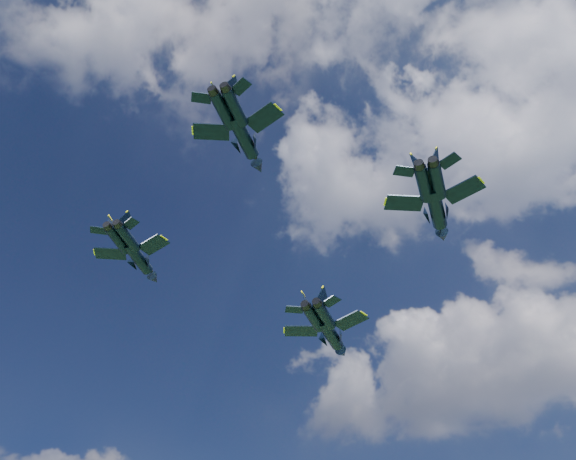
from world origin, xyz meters
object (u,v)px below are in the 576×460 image
at_px(jet_right, 437,210).
at_px(jet_lead, 331,335).
at_px(jet_slot, 245,139).
at_px(jet_left, 139,259).

bearing_deg(jet_right, jet_lead, 134.27).
xyz_separation_m(jet_lead, jet_slot, (8.74, -40.20, 1.15)).
bearing_deg(jet_left, jet_lead, 48.36).
height_order(jet_left, jet_right, jet_right).
distance_m(jet_right, jet_slot, 27.91).
relative_size(jet_left, jet_right, 0.87).
relative_size(jet_lead, jet_slot, 1.27).
bearing_deg(jet_left, jet_slot, -37.69).
bearing_deg(jet_left, jet_right, 4.34).
height_order(jet_lead, jet_slot, jet_slot).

